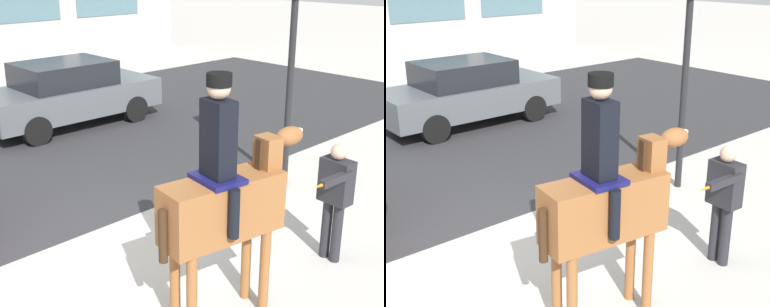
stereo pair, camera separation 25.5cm
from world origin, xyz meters
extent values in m
plane|color=#B2AFA8|center=(0.00, 0.00, 0.00)|extent=(80.00, 80.00, 0.00)
cube|color=slate|center=(5.44, 12.83, 2.34)|extent=(2.90, 0.02, 1.53)
cube|color=brown|center=(0.01, -2.11, 1.31)|extent=(1.36, 0.64, 0.63)
cylinder|color=brown|center=(0.50, -2.03, 0.50)|extent=(0.11, 0.11, 1.00)
cylinder|color=brown|center=(0.45, -2.33, 0.50)|extent=(0.11, 0.11, 1.00)
cylinder|color=brown|center=(-0.43, -1.88, 0.50)|extent=(0.11, 0.11, 1.00)
cylinder|color=brown|center=(-0.47, -2.18, 0.50)|extent=(0.11, 0.11, 1.00)
cube|color=brown|center=(0.58, -2.20, 1.68)|extent=(0.24, 0.27, 0.55)
cube|color=#382314|center=(0.46, -2.18, 1.70)|extent=(0.05, 0.08, 0.50)
ellipsoid|color=brown|center=(0.87, -2.24, 1.91)|extent=(0.37, 0.25, 0.21)
cube|color=silver|center=(0.97, -2.26, 1.93)|extent=(0.13, 0.07, 0.08)
cylinder|color=#382314|center=(-0.67, -2.00, 1.21)|extent=(0.09, 0.09, 0.55)
cube|color=#14144C|center=(-0.05, -2.10, 1.65)|extent=(0.46, 0.54, 0.05)
cube|color=black|center=(-0.05, -2.10, 2.06)|extent=(0.27, 0.35, 0.76)
sphere|color=#D1A889|center=(-0.05, -2.10, 2.54)|extent=(0.22, 0.22, 0.22)
cylinder|color=black|center=(-0.05, -2.10, 2.62)|extent=(0.24, 0.24, 0.12)
cylinder|color=black|center=(-0.01, -1.83, 1.38)|extent=(0.11, 0.11, 0.50)
cylinder|color=black|center=(-0.09, -2.36, 1.38)|extent=(0.11, 0.11, 0.50)
cylinder|color=#232328|center=(1.93, -2.30, 0.40)|extent=(0.13, 0.13, 0.80)
cylinder|color=#232328|center=(1.94, -2.14, 0.40)|extent=(0.13, 0.13, 0.80)
cube|color=#232328|center=(1.94, -2.22, 1.08)|extent=(0.24, 0.41, 0.56)
sphere|color=#D1A889|center=(1.94, -2.22, 1.47)|extent=(0.20, 0.20, 0.20)
cube|color=#232328|center=(1.65, -2.38, 1.24)|extent=(0.55, 0.12, 0.09)
cone|color=orange|center=(1.31, -2.36, 1.24)|extent=(0.18, 0.05, 0.04)
cube|color=#51565B|center=(2.66, 5.29, 0.64)|extent=(4.13, 1.71, 0.65)
cube|color=black|center=(2.56, 5.29, 1.23)|extent=(2.06, 1.51, 0.54)
cylinder|color=black|center=(3.94, 4.50, 0.31)|extent=(0.62, 0.21, 0.62)
cylinder|color=black|center=(3.94, 6.08, 0.31)|extent=(0.62, 0.21, 0.62)
cylinder|color=black|center=(1.38, 4.50, 0.31)|extent=(0.62, 0.21, 0.62)
cylinder|color=black|center=(1.38, 6.08, 0.31)|extent=(0.62, 0.21, 0.62)
cylinder|color=black|center=(3.46, -0.32, 1.55)|extent=(0.11, 0.11, 3.11)
camera|label=1|loc=(-3.51, -5.42, 3.64)|focal=50.00mm
camera|label=2|loc=(-3.32, -5.59, 3.64)|focal=50.00mm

